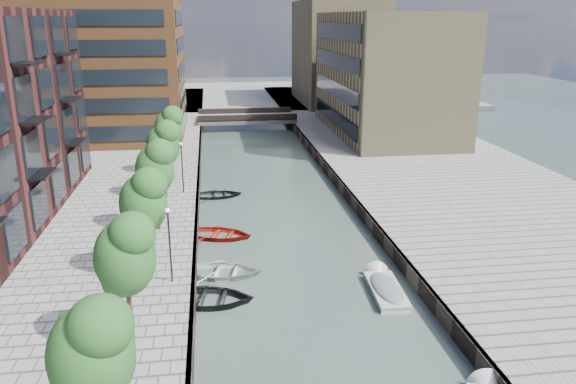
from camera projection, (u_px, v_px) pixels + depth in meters
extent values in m
plane|color=#38473F|center=(273.00, 200.00, 46.19)|extent=(300.00, 300.00, 0.00)
cube|color=gray|center=(458.00, 187.00, 48.15)|extent=(20.00, 140.00, 1.00)
cube|color=#332823|center=(198.00, 198.00, 45.24)|extent=(0.25, 140.00, 1.00)
cube|color=#332823|center=(345.00, 192.00, 46.85)|extent=(0.25, 140.00, 1.00)
cube|color=gray|center=(236.00, 97.00, 102.78)|extent=(80.00, 40.00, 1.00)
cube|color=brown|center=(96.00, 3.00, 62.83)|extent=(18.00, 18.00, 30.00)
cube|color=#8D7D56|center=(385.00, 74.00, 66.72)|extent=(12.00, 25.00, 14.00)
cube|color=#8D7D56|center=(337.00, 52.00, 91.01)|extent=(12.00, 20.00, 16.00)
cube|color=gray|center=(246.00, 119.00, 76.07)|extent=(13.00, 6.00, 0.60)
cube|color=#332823|center=(248.00, 118.00, 73.24)|extent=(13.00, 0.40, 0.80)
cube|color=#332823|center=(245.00, 111.00, 78.53)|extent=(13.00, 0.40, 0.80)
ellipsoid|color=#1B481B|center=(91.00, 349.00, 16.07)|extent=(2.50, 2.50, 3.25)
cylinder|color=#382619|center=(130.00, 312.00, 23.50)|extent=(0.20, 0.20, 3.20)
ellipsoid|color=#1B481B|center=(125.00, 252.00, 22.68)|extent=(2.50, 2.50, 3.25)
cylinder|color=#382619|center=(147.00, 247.00, 30.11)|extent=(0.20, 0.20, 3.20)
ellipsoid|color=#1B481B|center=(143.00, 199.00, 29.30)|extent=(2.50, 2.50, 3.25)
cylinder|color=#382619|center=(158.00, 206.00, 36.73)|extent=(0.20, 0.20, 3.20)
ellipsoid|color=#1B481B|center=(155.00, 166.00, 35.92)|extent=(2.50, 2.50, 3.25)
cylinder|color=#382619|center=(165.00, 177.00, 43.35)|extent=(0.20, 0.20, 3.20)
ellipsoid|color=#1B481B|center=(163.00, 143.00, 42.54)|extent=(2.50, 2.50, 3.25)
cylinder|color=#382619|center=(170.00, 156.00, 49.97)|extent=(0.20, 0.20, 3.20)
ellipsoid|color=#1B481B|center=(169.00, 126.00, 49.16)|extent=(2.50, 2.50, 3.25)
cylinder|color=black|center=(170.00, 246.00, 29.22)|extent=(0.10, 0.10, 4.00)
sphere|color=#FFF2CC|center=(167.00, 210.00, 28.63)|extent=(0.24, 0.24, 0.24)
cylinder|color=black|center=(182.00, 168.00, 44.35)|extent=(0.10, 0.10, 4.00)
sphere|color=#FFF2CC|center=(181.00, 144.00, 43.76)|extent=(0.24, 0.24, 0.24)
imported|color=black|center=(207.00, 303.00, 29.60)|extent=(5.54, 4.39, 1.03)
imported|color=#A11B11|center=(219.00, 237.00, 38.43)|extent=(5.44, 4.64, 0.95)
imported|color=silver|center=(222.00, 275.00, 32.78)|extent=(5.24, 4.19, 0.97)
imported|color=black|center=(217.00, 197.00, 47.11)|extent=(4.22, 3.09, 0.85)
cube|color=#B3B3B1|center=(386.00, 294.00, 30.46)|extent=(1.79, 4.28, 0.59)
cube|color=#B3B3B1|center=(386.00, 289.00, 30.36)|extent=(1.87, 4.38, 0.09)
cone|color=#B3B3B1|center=(377.00, 276.00, 32.44)|extent=(1.60, 0.91, 1.55)
ellipsoid|color=slate|center=(387.00, 288.00, 30.35)|extent=(1.68, 3.91, 0.51)
imported|color=#AEB0B3|center=(337.00, 121.00, 72.58)|extent=(2.68, 4.08, 1.29)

